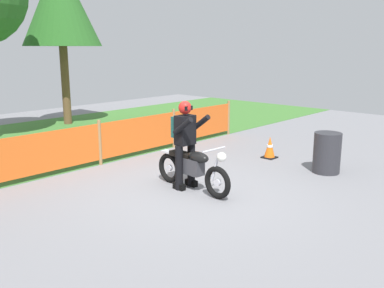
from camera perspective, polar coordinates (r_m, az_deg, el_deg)
ground at (r=8.11m, az=-0.72°, el=-6.40°), size 24.00×24.00×0.02m
grass_verge at (r=12.95m, az=-20.88°, el=0.16°), size 24.00×6.78×0.01m
barrier_fence at (r=9.97m, az=-12.27°, el=0.27°), size 9.69×0.08×1.05m
tree_near_left at (r=15.60m, az=-17.27°, el=17.71°), size 2.63×2.63×5.62m
motorcycle_lead at (r=8.03m, az=0.07°, el=-3.21°), size 0.56×1.92×0.91m
rider_lead at (r=8.05m, az=-0.97°, el=0.58°), size 0.57×0.70×1.69m
traffic_cone at (r=10.58m, az=10.39°, el=-0.48°), size 0.32×0.32×0.53m
spare_drum at (r=9.62m, az=17.64°, el=-1.13°), size 0.58×0.58×0.88m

